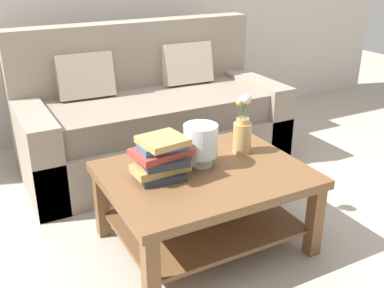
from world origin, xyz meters
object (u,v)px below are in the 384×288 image
couch (151,119)px  book_stack_main (162,157)px  coffee_table (205,191)px  glass_hurricane_vase (201,141)px  flower_pitcher (243,129)px

couch → book_stack_main: (-0.41, -1.11, 0.21)m
coffee_table → couch: bearing=81.5°
book_stack_main → glass_hurricane_vase: bearing=7.4°
couch → book_stack_main: bearing=-110.1°
couch → glass_hurricane_vase: bearing=-98.4°
book_stack_main → flower_pitcher: size_ratio=0.89×
glass_hurricane_vase → flower_pitcher: size_ratio=0.65×
couch → coffee_table: size_ratio=1.82×
glass_hurricane_vase → flower_pitcher: 0.30m
flower_pitcher → couch: bearing=97.5°
book_stack_main → couch: bearing=69.9°
coffee_table → flower_pitcher: flower_pitcher is taller
couch → glass_hurricane_vase: 1.12m
couch → book_stack_main: couch is taller
couch → book_stack_main: 1.20m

